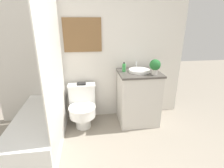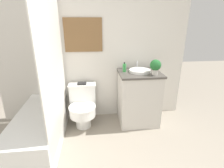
# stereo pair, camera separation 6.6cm
# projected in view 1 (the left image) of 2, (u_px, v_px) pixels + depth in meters

# --- Properties ---
(wall_back) EXTENTS (3.10, 0.07, 2.50)m
(wall_back) POSITION_uv_depth(u_px,v_px,m) (92.00, 46.00, 2.79)
(wall_back) COLOR silver
(wall_back) RESTS_ON ground_plane
(shower_area) EXTENTS (0.58, 1.40, 1.98)m
(shower_area) POSITION_uv_depth(u_px,v_px,m) (41.00, 126.00, 2.36)
(shower_area) COLOR white
(shower_area) RESTS_ON ground_plane
(toilet) EXTENTS (0.44, 0.56, 0.66)m
(toilet) POSITION_uv_depth(u_px,v_px,m) (82.00, 106.00, 2.80)
(toilet) COLOR white
(toilet) RESTS_ON ground_plane
(vanity) EXTENTS (0.65, 0.55, 0.87)m
(vanity) POSITION_uv_depth(u_px,v_px,m) (138.00, 98.00, 2.87)
(vanity) COLOR beige
(vanity) RESTS_ON ground_plane
(sink) EXTENTS (0.33, 0.37, 0.13)m
(sink) POSITION_uv_depth(u_px,v_px,m) (139.00, 71.00, 2.73)
(sink) COLOR white
(sink) RESTS_ON vanity
(soap_bottle) EXTENTS (0.05, 0.05, 0.15)m
(soap_bottle) POSITION_uv_depth(u_px,v_px,m) (124.00, 67.00, 2.73)
(soap_bottle) COLOR green
(soap_bottle) RESTS_ON vanity
(potted_plant) EXTENTS (0.16, 0.16, 0.23)m
(potted_plant) POSITION_uv_depth(u_px,v_px,m) (155.00, 66.00, 2.57)
(potted_plant) COLOR beige
(potted_plant) RESTS_ON vanity
(book_on_tank) EXTENTS (0.14, 0.11, 0.02)m
(book_on_tank) POSITION_uv_depth(u_px,v_px,m) (81.00, 84.00, 2.81)
(book_on_tank) COLOR black
(book_on_tank) RESTS_ON toilet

